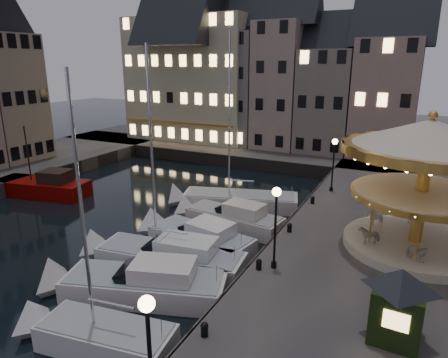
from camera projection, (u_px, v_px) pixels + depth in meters
The scene contains 28 objects.
ground at pixel (145, 268), 22.34m from camera, with size 160.00×160.00×0.00m, color black.
quay_east at pixel (425, 265), 21.38m from camera, with size 16.00×56.00×1.30m, color #474442.
quay_north at pixel (230, 149), 49.62m from camera, with size 44.00×12.00×1.30m, color #474442.
quaywall_e at pixel (282, 237), 24.77m from camera, with size 0.15×44.00×1.30m, color #47423A.
quaywall_n at pixel (223, 161), 43.61m from camera, with size 48.00×0.15×1.30m, color #47423A.
streetlamp_a at pixel (149, 345), 10.40m from camera, with size 0.44×0.44×4.17m.
streetlamp_b at pixel (276, 216), 19.00m from camera, with size 0.44×0.44×4.17m.
streetlamp_c at pixel (334, 157), 30.61m from camera, with size 0.44×0.44×4.17m.
bollard_a at pixel (204, 329), 14.79m from camera, with size 0.30×0.30×0.57m.
bollard_b at pixel (259, 264), 19.51m from camera, with size 0.30×0.30×0.57m.
bollard_c at pixel (290, 227), 23.81m from camera, with size 0.30×0.30×0.57m.
bollard_d at pixel (313, 200), 28.54m from camera, with size 0.30×0.30×0.57m.
townhouse_na at pixel (160, 87), 54.19m from camera, with size 5.50×8.00×12.80m.
townhouse_nb at pixel (195, 84), 51.74m from camera, with size 6.16×8.00×13.80m.
townhouse_nc at pixel (237, 81), 49.03m from camera, with size 6.82×8.00×14.80m.
townhouse_nd at pixel (282, 77), 46.45m from camera, with size 5.50×8.00×15.80m.
townhouse_ne at pixel (329, 92), 44.57m from camera, with size 6.16×8.00×12.80m.
townhouse_nf at pixel (387, 89), 41.86m from camera, with size 6.82×8.00×13.80m.
hotel_corner at pixel (195, 72), 51.29m from camera, with size 17.60×9.00×16.80m.
motorboat_a at pixel (95, 335), 16.03m from camera, with size 6.60×2.90×10.85m.
motorboat_b at pixel (137, 284), 19.49m from camera, with size 8.89×5.08×2.15m.
motorboat_c at pixel (164, 256), 22.21m from camera, with size 9.39×3.51×12.42m.
motorboat_d at pixel (196, 238), 24.64m from camera, with size 7.82×3.86×2.15m.
motorboat_e at pixel (229, 218), 27.74m from camera, with size 7.95×3.17×2.15m.
motorboat_f at pixel (233, 201), 31.51m from camera, with size 9.89×5.23×13.23m.
red_fishing_boat at pixel (44, 187), 34.28m from camera, with size 8.48×4.32×6.13m.
carousel at pixel (427, 161), 20.39m from camera, with size 8.54×8.54×7.48m.
ticket_kiosk at pixel (400, 292), 14.20m from camera, with size 2.76×2.76×3.23m.
Camera 1 is at (12.82, -15.98, 11.13)m, focal length 32.00 mm.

